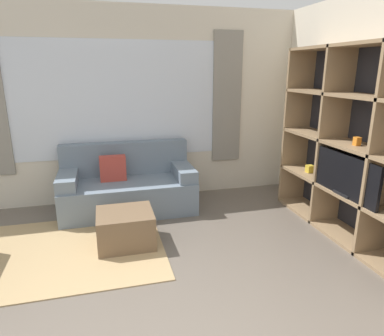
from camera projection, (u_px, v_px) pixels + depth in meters
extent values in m
cube|color=beige|center=(117.00, 107.00, 4.79)|extent=(6.45, 0.07, 2.70)
cube|color=silver|center=(117.00, 100.00, 4.72)|extent=(2.89, 0.01, 1.60)
cube|color=gray|center=(227.00, 98.00, 5.10)|extent=(0.44, 0.03, 1.90)
cube|color=beige|center=(366.00, 117.00, 3.83)|extent=(0.07, 4.58, 2.70)
cube|color=tan|center=(50.00, 253.00, 3.60)|extent=(2.36, 1.62, 0.01)
cube|color=#232328|center=(372.00, 146.00, 3.73)|extent=(0.02, 2.38, 2.13)
cube|color=#997A56|center=(333.00, 139.00, 4.05)|extent=(0.41, 0.04, 2.13)
cube|color=#997A56|center=(297.00, 129.00, 4.78)|extent=(0.41, 0.04, 2.13)
cube|color=#997A56|center=(344.00, 234.00, 3.97)|extent=(0.41, 2.38, 0.04)
cube|color=#997A56|center=(350.00, 193.00, 3.83)|extent=(0.41, 2.38, 0.04)
cube|color=#997A56|center=(356.00, 147.00, 3.68)|extent=(0.41, 2.38, 0.04)
cube|color=#997A56|center=(363.00, 96.00, 3.53)|extent=(0.41, 2.38, 0.04)
cube|color=#997A56|center=(370.00, 43.00, 3.39)|extent=(0.41, 2.38, 0.04)
cube|color=black|center=(345.00, 175.00, 3.64)|extent=(0.04, 0.99, 0.45)
cube|color=black|center=(344.00, 194.00, 3.71)|extent=(0.10, 0.24, 0.03)
cube|color=gold|center=(310.00, 169.00, 4.51)|extent=(0.09, 0.09, 0.10)
cube|color=orange|center=(357.00, 141.00, 3.63)|extent=(0.06, 0.06, 0.09)
cube|color=slate|center=(129.00, 196.00, 4.64)|extent=(1.75, 0.85, 0.43)
cube|color=slate|center=(125.00, 158.00, 4.83)|extent=(1.75, 0.18, 0.46)
cube|color=slate|center=(68.00, 179.00, 4.37)|extent=(0.24, 0.79, 0.16)
cube|color=slate|center=(183.00, 171.00, 4.74)|extent=(0.24, 0.79, 0.16)
cube|color=#AD3D33|center=(113.00, 168.00, 4.54)|extent=(0.34, 0.12, 0.34)
cube|color=brown|center=(126.00, 228.00, 3.74)|extent=(0.60, 0.54, 0.38)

